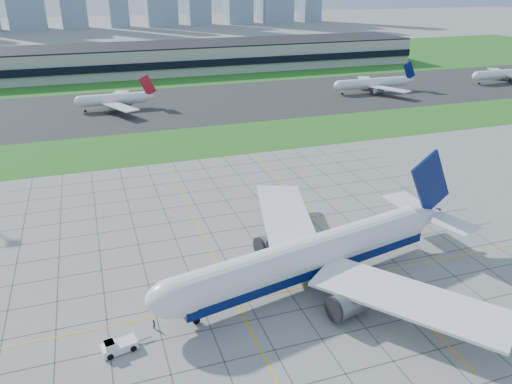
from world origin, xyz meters
TOP-DOWN VIEW (x-y plane):
  - ground at (0.00, 0.00)m, footprint 1400.00×1400.00m
  - grass_median at (0.00, 90.00)m, footprint 700.00×35.00m
  - asphalt_taxiway at (0.00, 145.00)m, footprint 700.00×75.00m
  - grass_far at (0.00, 255.00)m, footprint 700.00×145.00m
  - apron_markings at (0.43, 11.09)m, footprint 120.00×130.00m
  - terminal at (40.00, 229.87)m, footprint 260.00×43.00m
  - airliner at (4.85, -1.02)m, footprint 66.53×66.74m
  - pushback_tug at (-30.81, -8.46)m, footprint 7.93×3.63m
  - crew_near at (-24.74, -4.93)m, footprint 0.55×0.71m
  - crew_far at (22.73, -11.05)m, footprint 1.15×1.13m
  - distant_jet_1 at (-19.50, 145.53)m, footprint 31.89×42.66m
  - distant_jet_2 at (102.80, 140.11)m, footprint 42.22×42.66m
  - distant_jet_3 at (185.57, 138.70)m, footprint 48.92×42.66m

SIDE VIEW (x-z plane):
  - ground at x=0.00m, z-range 0.00..0.00m
  - apron_markings at x=0.43m, z-range 0.00..0.03m
  - grass_median at x=0.00m, z-range 0.00..0.04m
  - grass_far at x=0.00m, z-range 0.00..0.04m
  - asphalt_taxiway at x=0.00m, z-range 0.01..0.05m
  - crew_near at x=-24.74m, z-range 0.00..1.73m
  - crew_far at x=22.73m, z-range 0.00..1.87m
  - pushback_tug at x=-30.81m, z-range -0.12..2.06m
  - distant_jet_1 at x=-19.50m, z-range -2.56..11.52m
  - distant_jet_2 at x=102.80m, z-range -2.55..11.52m
  - distant_jet_3 at x=185.57m, z-range -2.55..11.53m
  - airliner at x=4.85m, z-range -4.80..16.38m
  - terminal at x=40.00m, z-range -0.01..15.79m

